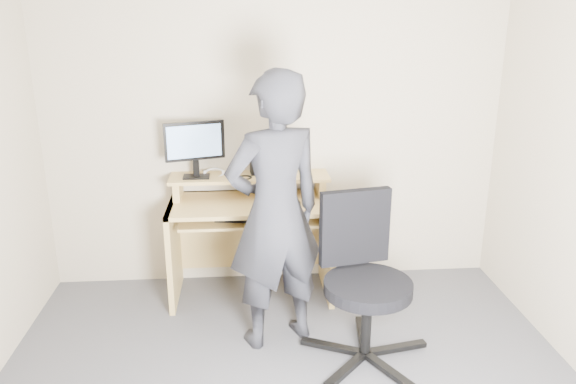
{
  "coord_description": "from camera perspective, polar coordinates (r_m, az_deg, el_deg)",
  "views": [
    {
      "loc": [
        -0.23,
        -2.47,
        2.1
      ],
      "look_at": [
        0.05,
        1.05,
        0.95
      ],
      "focal_mm": 35.0,
      "sensor_mm": 36.0,
      "label": 1
    }
  ],
  "objects": [
    {
      "name": "back_wall",
      "position": [
        4.31,
        -1.37,
        6.65
      ],
      "size": [
        3.5,
        0.02,
        2.5
      ],
      "primitive_type": "cube",
      "color": "#C0B099",
      "rests_on": "ground"
    },
    {
      "name": "desk",
      "position": [
        4.29,
        -3.81,
        -3.22
      ],
      "size": [
        1.2,
        0.6,
        0.91
      ],
      "color": "#D7B568",
      "rests_on": "ground"
    },
    {
      "name": "monitor",
      "position": [
        4.17,
        -9.46,
        4.78
      ],
      "size": [
        0.43,
        0.16,
        0.42
      ],
      "rotation": [
        0.0,
        0.0,
        0.3
      ],
      "color": "black",
      "rests_on": "desk"
    },
    {
      "name": "external_drive",
      "position": [
        4.27,
        -3.38,
        3.18
      ],
      "size": [
        0.08,
        0.14,
        0.2
      ],
      "primitive_type": "cube",
      "rotation": [
        0.0,
        0.0,
        0.08
      ],
      "color": "black",
      "rests_on": "desk"
    },
    {
      "name": "travel_mug",
      "position": [
        4.25,
        -1.45,
        2.86
      ],
      "size": [
        0.07,
        0.07,
        0.16
      ],
      "primitive_type": "cylinder",
      "rotation": [
        0.0,
        0.0,
        -0.0
      ],
      "color": "silver",
      "rests_on": "desk"
    },
    {
      "name": "smartphone",
      "position": [
        4.21,
        0.14,
        1.66
      ],
      "size": [
        0.08,
        0.13,
        0.01
      ],
      "primitive_type": "cube",
      "rotation": [
        0.0,
        0.0,
        0.06
      ],
      "color": "black",
      "rests_on": "desk"
    },
    {
      "name": "charger",
      "position": [
        4.16,
        -5.57,
        1.58
      ],
      "size": [
        0.05,
        0.05,
        0.03
      ],
      "primitive_type": "cube",
      "rotation": [
        0.0,
        0.0,
        -0.15
      ],
      "color": "black",
      "rests_on": "desk"
    },
    {
      "name": "headphones",
      "position": [
        4.3,
        -7.51,
        1.91
      ],
      "size": [
        0.17,
        0.16,
        0.06
      ],
      "primitive_type": "torus",
      "rotation": [
        0.26,
        0.0,
        -0.06
      ],
      "color": "silver",
      "rests_on": "desk"
    },
    {
      "name": "keyboard",
      "position": [
        4.09,
        -4.08,
        -2.54
      ],
      "size": [
        0.48,
        0.25,
        0.03
      ],
      "primitive_type": "cube",
      "rotation": [
        0.0,
        0.0,
        -0.15
      ],
      "color": "black",
      "rests_on": "desk"
    },
    {
      "name": "mouse",
      "position": [
        4.06,
        0.64,
        -1.1
      ],
      "size": [
        0.1,
        0.07,
        0.04
      ],
      "primitive_type": "ellipsoid",
      "rotation": [
        0.0,
        0.0,
        -0.07
      ],
      "color": "black",
      "rests_on": "desk"
    },
    {
      "name": "office_chair",
      "position": [
        3.51,
        7.63,
        -8.21
      ],
      "size": [
        0.81,
        0.8,
        1.02
      ],
      "rotation": [
        0.0,
        0.0,
        0.2
      ],
      "color": "black",
      "rests_on": "ground"
    },
    {
      "name": "person",
      "position": [
        3.5,
        -1.33,
        -2.15
      ],
      "size": [
        0.76,
        0.64,
        1.79
      ],
      "primitive_type": "imported",
      "rotation": [
        0.0,
        0.0,
        3.53
      ],
      "color": "black",
      "rests_on": "ground"
    }
  ]
}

